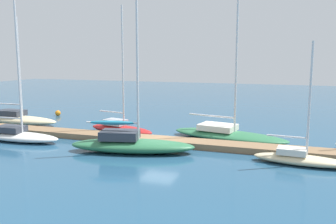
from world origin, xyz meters
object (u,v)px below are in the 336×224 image
sailboat_2 (120,127)px  sailboat_3 (130,143)px  sailboat_1 (18,134)px  sailboat_4 (227,133)px  mooring_buoy_orange (58,113)px  sailboat_0 (18,118)px  sailboat_5 (300,158)px

sailboat_2 → sailboat_3: sailboat_3 is taller
sailboat_1 → sailboat_4: (14.49, 5.46, -0.02)m
sailboat_1 → mooring_buoy_orange: size_ratio=19.57×
sailboat_0 → mooring_buoy_orange: bearing=83.9°
mooring_buoy_orange → sailboat_0: bearing=-95.5°
sailboat_5 → sailboat_3: bearing=-171.5°
sailboat_3 → sailboat_4: 7.73m
mooring_buoy_orange → sailboat_3: bearing=-38.9°
sailboat_3 → sailboat_2: bearing=109.9°
sailboat_0 → sailboat_5: 24.84m
sailboat_1 → sailboat_3: size_ratio=1.03×
sailboat_0 → mooring_buoy_orange: (0.51, 5.25, -0.25)m
sailboat_2 → mooring_buoy_orange: bearing=162.2°
sailboat_4 → mooring_buoy_orange: (-18.79, 5.25, -0.22)m
sailboat_4 → sailboat_5: size_ratio=1.81×
sailboat_3 → mooring_buoy_orange: 17.30m
sailboat_2 → sailboat_5: size_ratio=1.43×
sailboat_0 → sailboat_3: sailboat_3 is taller
sailboat_1 → mooring_buoy_orange: bearing=110.8°
sailboat_4 → mooring_buoy_orange: 19.51m
sailboat_1 → sailboat_3: (9.17, -0.15, 0.09)m
sailboat_3 → sailboat_5: 10.41m
sailboat_1 → sailboat_5: size_ratio=1.58×
sailboat_3 → sailboat_1: bearing=166.1°
sailboat_0 → sailboat_3: (13.98, -5.61, 0.07)m
sailboat_0 → mooring_buoy_orange: size_ratio=17.01×
sailboat_1 → sailboat_2: 7.67m
sailboat_5 → mooring_buoy_orange: size_ratio=12.40×
sailboat_2 → sailboat_5: (13.62, -4.29, -0.09)m
sailboat_1 → mooring_buoy_orange: 11.54m
sailboat_0 → sailboat_1: sailboat_1 is taller
sailboat_0 → sailboat_4: 19.30m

